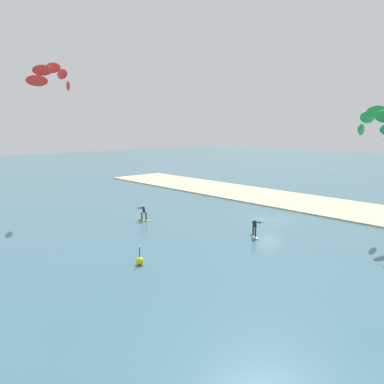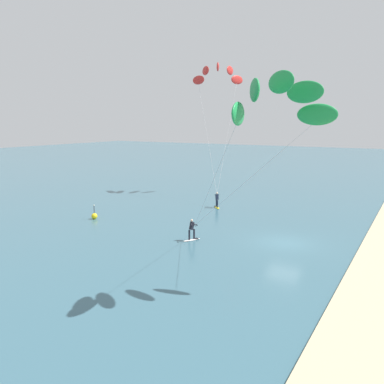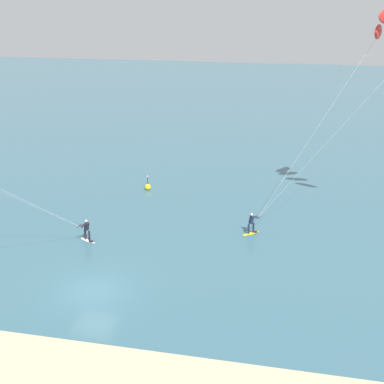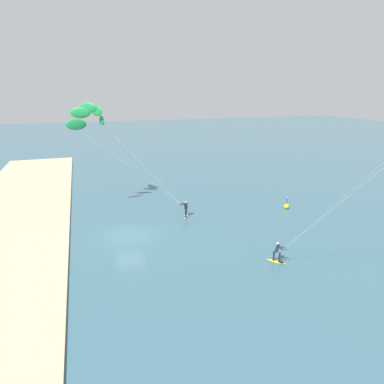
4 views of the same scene
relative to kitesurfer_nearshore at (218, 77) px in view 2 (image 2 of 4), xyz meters
name	(u,v)px [view 2 (image 2 of 4)]	position (x,y,z in m)	size (l,w,h in m)	color
ground_plane	(284,243)	(-17.55, -14.68, -14.52)	(240.00, 240.00, 0.00)	#386070
kitesurfer_nearshore	(218,77)	(0.00, 0.00, 0.00)	(12.22, 8.66, 16.38)	yellow
kitesurfer_mid_water	(275,106)	(-26.60, -16.65, -4.74)	(9.92, 11.54, 11.45)	white
marker_buoy	(94,216)	(-19.33, 3.05, -14.22)	(0.56, 0.56, 1.38)	yellow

